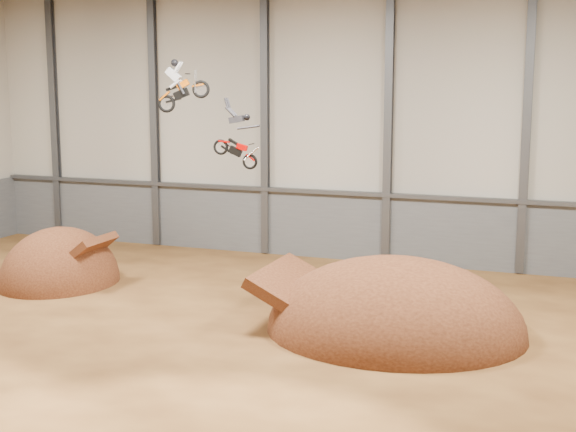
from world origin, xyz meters
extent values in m
plane|color=#503015|center=(0.00, 0.00, 0.00)|extent=(40.00, 40.00, 0.00)
cube|color=#B9B2A3|center=(0.00, 15.00, 7.00)|extent=(40.00, 0.10, 14.00)
cube|color=#5B5E63|center=(0.00, 14.90, 1.75)|extent=(39.80, 0.18, 3.50)
cube|color=#47494F|center=(0.00, 14.75, 3.55)|extent=(39.80, 0.35, 0.20)
cube|color=#47494F|center=(-16.67, 14.80, 7.00)|extent=(0.40, 0.36, 13.90)
cube|color=#47494F|center=(-10.00, 14.80, 7.00)|extent=(0.40, 0.36, 13.90)
cube|color=#47494F|center=(-3.33, 14.80, 7.00)|extent=(0.40, 0.36, 13.90)
cube|color=#47494F|center=(3.33, 14.80, 7.00)|extent=(0.40, 0.36, 13.90)
cube|color=#47494F|center=(10.00, 14.80, 7.00)|extent=(0.40, 0.36, 13.90)
ellipsoid|color=#3E1D0F|center=(-9.88, 5.48, 0.00)|extent=(5.23, 6.04, 5.23)
ellipsoid|color=#3E1D0F|center=(6.36, 3.65, 0.00)|extent=(9.71, 8.59, 5.60)
camera|label=1|loc=(12.65, -24.77, 9.27)|focal=50.00mm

